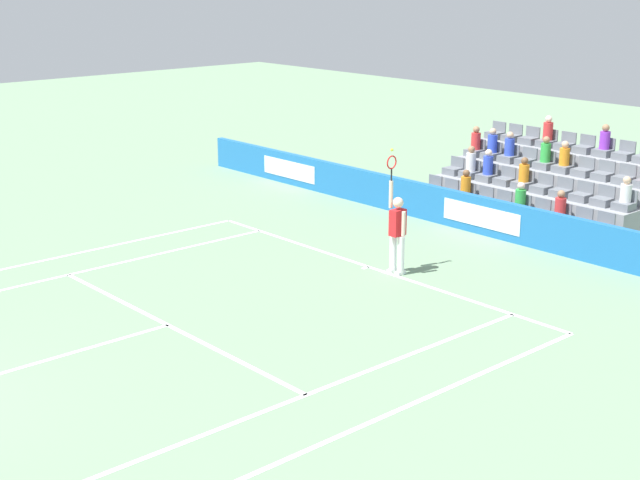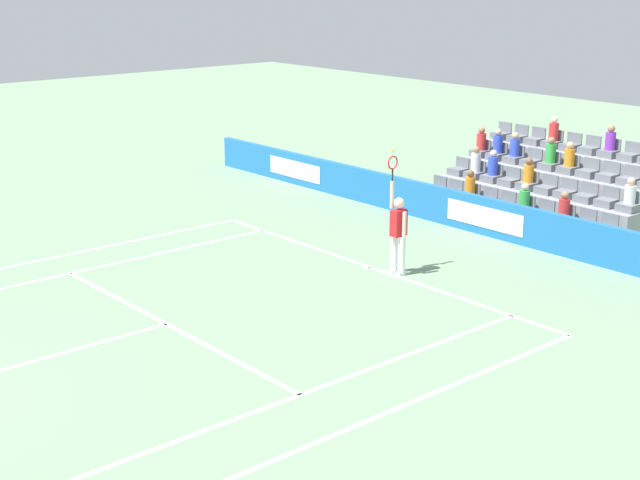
# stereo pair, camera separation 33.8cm
# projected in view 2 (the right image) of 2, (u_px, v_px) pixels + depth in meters

# --- Properties ---
(line_baseline) EXTENTS (10.97, 0.10, 0.01)m
(line_baseline) POSITION_uv_depth(u_px,v_px,m) (370.00, 267.00, 21.51)
(line_baseline) COLOR white
(line_baseline) RESTS_ON ground
(line_service) EXTENTS (8.23, 0.10, 0.01)m
(line_service) POSITION_uv_depth(u_px,v_px,m) (166.00, 324.00, 18.08)
(line_service) COLOR white
(line_service) RESTS_ON ground
(line_centre_service) EXTENTS (0.10, 6.40, 0.01)m
(line_centre_service) POSITION_uv_depth(u_px,v_px,m) (8.00, 368.00, 16.08)
(line_centre_service) COLOR white
(line_centre_service) RESTS_ON ground
(line_singles_sideline_left) EXTENTS (0.10, 11.89, 0.01)m
(line_singles_sideline_left) POSITION_uv_depth(u_px,v_px,m) (52.00, 277.00, 20.79)
(line_singles_sideline_left) COLOR white
(line_singles_sideline_left) RESTS_ON ground
(line_singles_sideline_right) EXTENTS (0.10, 11.89, 0.01)m
(line_singles_sideline_right) POSITION_uv_depth(u_px,v_px,m) (278.00, 403.00, 14.80)
(line_singles_sideline_right) COLOR white
(line_singles_sideline_right) RESTS_ON ground
(line_doubles_sideline_left) EXTENTS (0.10, 11.89, 0.01)m
(line_doubles_sideline_left) POSITION_uv_depth(u_px,v_px,m) (26.00, 263.00, 21.79)
(line_doubles_sideline_left) COLOR white
(line_doubles_sideline_left) RESTS_ON ground
(line_doubles_sideline_right) EXTENTS (0.10, 11.89, 0.01)m
(line_doubles_sideline_right) POSITION_uv_depth(u_px,v_px,m) (335.00, 434.00, 13.81)
(line_doubles_sideline_right) COLOR white
(line_doubles_sideline_right) RESTS_ON ground
(line_centre_mark) EXTENTS (0.10, 0.20, 0.01)m
(line_centre_mark) POSITION_uv_depth(u_px,v_px,m) (367.00, 268.00, 21.45)
(line_centre_mark) COLOR white
(line_centre_mark) RESTS_ON ground
(sponsor_barrier) EXTENTS (23.29, 0.22, 0.99)m
(sponsor_barrier) POSITION_uv_depth(u_px,v_px,m) (487.00, 216.00, 23.98)
(sponsor_barrier) COLOR #1E66AD
(sponsor_barrier) RESTS_ON ground
(tennis_player) EXTENTS (0.53, 0.37, 2.85)m
(tennis_player) POSITION_uv_depth(u_px,v_px,m) (398.00, 232.00, 20.79)
(tennis_player) COLOR white
(tennis_player) RESTS_ON ground
(stadium_stand) EXTENTS (6.20, 3.80, 2.59)m
(stadium_stand) POSITION_uv_depth(u_px,v_px,m) (555.00, 192.00, 25.76)
(stadium_stand) COLOR gray
(stadium_stand) RESTS_ON ground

